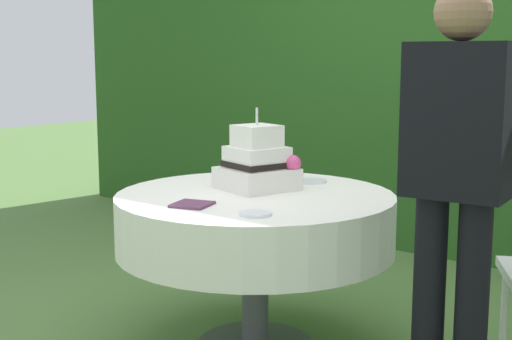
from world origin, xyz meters
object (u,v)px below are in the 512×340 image
Objects in this scene: napkin_stack at (192,204)px; standing_person at (456,175)px; cake_table at (255,222)px; serving_plate_near at (311,181)px; serving_plate_far at (255,214)px; wedding_cake at (258,164)px.

napkin_stack is 0.09× the size of standing_person.
serving_plate_near reaches higher than cake_table.
serving_plate_far is (0.27, -0.34, 0.14)m from cake_table.
wedding_cake is 2.56× the size of napkin_stack.
cake_table is 0.79× the size of standing_person.
cake_table is at bearing 82.82° from napkin_stack.
napkin_stack is at bearing -175.60° from serving_plate_far.
napkin_stack is at bearing -164.38° from standing_person.
serving_plate_near is at bearing 72.03° from wedding_cake.
serving_plate_far is 0.08× the size of standing_person.
serving_plate_far is at bearing -159.67° from standing_person.
serving_plate_far reaches higher than cake_table.
serving_plate_far is at bearing 4.40° from napkin_stack.
standing_person reaches higher than cake_table.
serving_plate_near and napkin_stack have the same top height.
standing_person is (0.70, 0.26, 0.19)m from serving_plate_far.
wedding_cake is at bearing -107.97° from serving_plate_near.
serving_plate_far is (0.33, -0.44, -0.11)m from wedding_cake.
standing_person is at bearing -9.97° from wedding_cake.
wedding_cake is at bearing 170.03° from standing_person.
wedding_cake reaches higher than serving_plate_near.
standing_person is at bearing -4.83° from cake_table.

